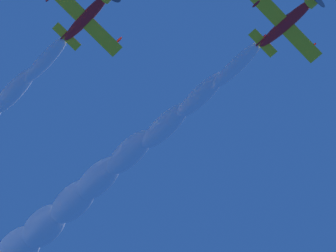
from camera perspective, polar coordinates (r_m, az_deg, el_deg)
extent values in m
ellipsoid|color=red|center=(74.13, 8.93, 7.67)|extent=(6.31, 5.47, 1.58)
cylinder|color=yellow|center=(73.39, 10.81, 9.23)|extent=(1.62, 1.64, 1.39)
cube|color=yellow|center=(74.06, 8.84, 7.48)|extent=(6.51, 7.66, 2.57)
ellipsoid|color=red|center=(76.88, 10.85, 5.94)|extent=(0.94, 0.84, 0.35)
ellipsoid|color=red|center=(71.40, 6.66, 9.13)|extent=(0.94, 0.84, 0.35)
cube|color=yellow|center=(75.00, 7.17, 6.23)|extent=(2.66, 3.01, 0.98)
cube|color=red|center=(75.41, 7.03, 6.45)|extent=(1.21, 1.04, 1.20)
ellipsoid|color=#1E232D|center=(74.38, 9.02, 8.03)|extent=(1.81, 1.68, 0.91)
ellipsoid|color=red|center=(74.54, -6.19, 8.15)|extent=(6.29, 5.49, 1.82)
cube|color=yellow|center=(74.50, -6.29, 7.96)|extent=(6.51, 7.67, 2.59)
ellipsoid|color=red|center=(76.50, -3.73, 6.49)|extent=(0.94, 0.84, 0.38)
cube|color=yellow|center=(76.03, -7.65, 6.70)|extent=(2.66, 3.02, 1.01)
cube|color=red|center=(76.47, -7.70, 6.93)|extent=(1.23, 1.02, 1.24)
ellipsoid|color=#1E232D|center=(74.73, -6.07, 8.51)|extent=(1.81, 1.68, 0.96)
ellipsoid|color=white|center=(76.19, 5.17, 4.58)|extent=(6.44, 5.55, 2.00)
ellipsoid|color=white|center=(78.51, 2.47, 2.34)|extent=(6.74, 5.91, 2.43)
ellipsoid|color=white|center=(80.77, -0.25, 0.00)|extent=(7.04, 6.27, 2.86)
ellipsoid|color=white|center=(83.40, -2.94, -2.01)|extent=(7.33, 6.63, 3.29)
ellipsoid|color=white|center=(86.74, -5.29, -4.00)|extent=(7.63, 6.99, 3.73)
ellipsoid|color=white|center=(89.32, -7.17, -5.67)|extent=(7.92, 7.35, 4.16)
ellipsoid|color=white|center=(93.36, -9.36, -7.49)|extent=(8.22, 7.71, 4.59)
ellipsoid|color=white|center=(96.53, -11.21, -9.06)|extent=(8.52, 8.07, 5.02)
ellipsoid|color=white|center=(77.80, -9.21, 4.98)|extent=(6.44, 5.55, 2.00)
ellipsoid|color=white|center=(80.94, -11.58, 2.59)|extent=(6.74, 5.91, 2.43)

